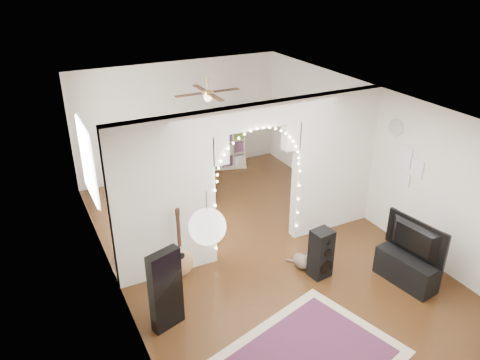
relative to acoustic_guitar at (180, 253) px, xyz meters
name	(u,v)px	position (x,y,z in m)	size (l,w,h in m)	color
floor	(255,246)	(1.52, 0.25, -0.48)	(7.50, 7.50, 0.00)	black
ceiling	(257,104)	(1.52, 0.25, 2.22)	(5.00, 7.50, 0.02)	white
wall_back	(180,119)	(1.52, 4.00, 0.87)	(5.00, 0.02, 2.70)	silver
wall_front	(423,316)	(1.52, -3.50, 0.87)	(5.00, 0.02, 2.70)	silver
wall_left	(109,213)	(-0.98, 0.25, 0.87)	(0.02, 7.50, 2.70)	silver
wall_right	(369,155)	(4.02, 0.25, 0.87)	(0.02, 7.50, 2.70)	silver
divider_wall	(256,176)	(1.52, 0.25, 0.94)	(5.00, 0.20, 2.70)	silver
fairy_lights	(259,172)	(1.52, 0.12, 1.07)	(1.64, 0.04, 1.60)	#FFEABF
window	(87,161)	(-0.95, 2.05, 1.02)	(0.04, 1.20, 1.40)	white
wall_clock	(396,127)	(4.00, -0.35, 1.62)	(0.31, 0.31, 0.03)	white
picture_frames	(408,167)	(4.00, -0.75, 1.02)	(0.02, 0.50, 0.70)	white
paper_lantern	(207,227)	(-0.38, -2.15, 1.77)	(0.40, 0.40, 0.40)	white
ceiling_fan	(208,93)	(1.52, 2.25, 1.92)	(1.10, 1.10, 0.30)	#A98438
area_rug	(307,360)	(0.85, -2.44, -0.47)	(2.39, 1.80, 0.02)	maroon
guitar_case	(166,290)	(-0.56, -0.98, 0.15)	(0.48, 0.16, 1.26)	black
acoustic_guitar	(180,253)	(0.00, 0.00, 0.00)	(0.47, 0.29, 1.10)	tan
tabby_cat	(302,261)	(1.93, -0.69, -0.34)	(0.35, 0.52, 0.35)	brown
floor_speaker	(321,254)	(2.07, -0.99, -0.05)	(0.37, 0.34, 0.86)	black
media_console	(406,269)	(3.21, -1.77, -0.23)	(0.40, 1.00, 0.50)	black
tv	(412,240)	(3.21, -1.77, 0.33)	(1.07, 0.14, 0.62)	black
bookcase	(218,142)	(2.39, 3.75, 0.22)	(1.35, 0.34, 1.39)	#C7BA90
dining_table	(167,166)	(0.80, 2.94, 0.20)	(1.22, 0.83, 0.76)	brown
flower_vase	(167,159)	(0.80, 2.94, 0.37)	(0.18, 0.18, 0.19)	silver
dining_chair_left	(192,193)	(1.11, 2.33, -0.25)	(0.49, 0.50, 0.46)	#4B4325
dining_chair_right	(196,193)	(1.19, 2.29, -0.23)	(0.53, 0.54, 0.50)	#4B4325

